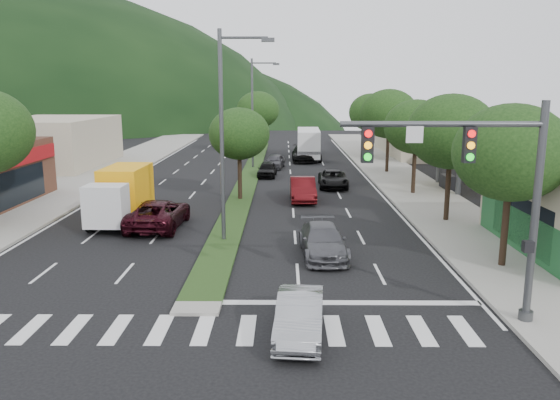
{
  "coord_description": "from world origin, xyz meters",
  "views": [
    {
      "loc": [
        2.95,
        -17.72,
        7.33
      ],
      "look_at": [
        2.74,
        9.54,
        1.75
      ],
      "focal_mm": 35.0,
      "sensor_mm": 36.0,
      "label": 1
    }
  ],
  "objects_px": {
    "tree_r_c": "(416,127)",
    "car_queue_d": "(333,179)",
    "car_queue_a": "(267,169)",
    "motorhome": "(308,143)",
    "tree_r_e": "(371,112)",
    "streetlight_mid": "(254,108)",
    "tree_med_near": "(239,134)",
    "car_queue_c": "(303,189)",
    "tree_r_b": "(451,132)",
    "suv_maroon": "(159,214)",
    "car_queue_b": "(323,241)",
    "tree_r_d": "(389,114)",
    "tree_r_a": "(511,153)",
    "box_truck": "(123,197)",
    "sedan_silver": "(300,316)",
    "car_queue_f": "(303,154)",
    "tree_med_far": "(258,110)",
    "streetlight_near": "(226,126)",
    "car_queue_e": "(275,161)",
    "traffic_signal": "(487,180)"
  },
  "relations": [
    {
      "from": "tree_med_near",
      "to": "car_queue_b",
      "type": "height_order",
      "value": "tree_med_near"
    },
    {
      "from": "motorhome",
      "to": "tree_r_c",
      "type": "bearing_deg",
      "value": -70.46
    },
    {
      "from": "tree_r_e",
      "to": "streetlight_near",
      "type": "relative_size",
      "value": 0.67
    },
    {
      "from": "car_queue_a",
      "to": "car_queue_c",
      "type": "distance_m",
      "value": 10.36
    },
    {
      "from": "car_queue_b",
      "to": "car_queue_c",
      "type": "relative_size",
      "value": 1.01
    },
    {
      "from": "streetlight_mid",
      "to": "car_queue_c",
      "type": "relative_size",
      "value": 2.15
    },
    {
      "from": "tree_r_d",
      "to": "suv_maroon",
      "type": "height_order",
      "value": "tree_r_d"
    },
    {
      "from": "tree_r_a",
      "to": "box_truck",
      "type": "xyz_separation_m",
      "value": [
        -18.05,
        7.97,
        -3.39
      ]
    },
    {
      "from": "car_queue_b",
      "to": "suv_maroon",
      "type": "bearing_deg",
      "value": 146.53
    },
    {
      "from": "tree_r_b",
      "to": "car_queue_b",
      "type": "distance_m",
      "value": 10.61
    },
    {
      "from": "box_truck",
      "to": "car_queue_a",
      "type": "bearing_deg",
      "value": -114.04
    },
    {
      "from": "tree_r_d",
      "to": "motorhome",
      "type": "height_order",
      "value": "tree_r_d"
    },
    {
      "from": "box_truck",
      "to": "sedan_silver",
      "type": "bearing_deg",
      "value": 124.68
    },
    {
      "from": "tree_r_b",
      "to": "car_queue_f",
      "type": "relative_size",
      "value": 1.31
    },
    {
      "from": "tree_r_d",
      "to": "car_queue_f",
      "type": "relative_size",
      "value": 1.35
    },
    {
      "from": "tree_med_far",
      "to": "car_queue_c",
      "type": "height_order",
      "value": "tree_med_far"
    },
    {
      "from": "tree_r_a",
      "to": "tree_r_d",
      "type": "distance_m",
      "value": 26.0
    },
    {
      "from": "tree_r_b",
      "to": "car_queue_a",
      "type": "distance_m",
      "value": 19.57
    },
    {
      "from": "streetlight_mid",
      "to": "tree_r_c",
      "type": "bearing_deg",
      "value": -47.78
    },
    {
      "from": "tree_r_a",
      "to": "tree_r_d",
      "type": "bearing_deg",
      "value": 90.0
    },
    {
      "from": "tree_med_far",
      "to": "car_queue_f",
      "type": "distance_m",
      "value": 8.85
    },
    {
      "from": "tree_r_a",
      "to": "motorhome",
      "type": "xyz_separation_m",
      "value": [
        -6.5,
        35.92,
        -3.16
      ]
    },
    {
      "from": "tree_r_c",
      "to": "car_queue_d",
      "type": "bearing_deg",
      "value": 151.46
    },
    {
      "from": "tree_r_e",
      "to": "car_queue_c",
      "type": "bearing_deg",
      "value": -109.49
    },
    {
      "from": "car_queue_a",
      "to": "motorhome",
      "type": "relative_size",
      "value": 0.45
    },
    {
      "from": "tree_r_a",
      "to": "car_queue_d",
      "type": "height_order",
      "value": "tree_r_a"
    },
    {
      "from": "motorhome",
      "to": "tree_r_a",
      "type": "bearing_deg",
      "value": -78.27
    },
    {
      "from": "car_queue_d",
      "to": "tree_med_near",
      "type": "bearing_deg",
      "value": -142.05
    },
    {
      "from": "streetlight_near",
      "to": "tree_r_c",
      "type": "bearing_deg",
      "value": 45.49
    },
    {
      "from": "tree_r_c",
      "to": "streetlight_mid",
      "type": "xyz_separation_m",
      "value": [
        -11.79,
        13.0,
        0.84
      ]
    },
    {
      "from": "car_queue_b",
      "to": "tree_r_d",
      "type": "bearing_deg",
      "value": 70.19
    },
    {
      "from": "traffic_signal",
      "to": "tree_r_a",
      "type": "xyz_separation_m",
      "value": [
        2.97,
        5.54,
        0.17
      ]
    },
    {
      "from": "tree_r_d",
      "to": "car_queue_b",
      "type": "bearing_deg",
      "value": -106.73
    },
    {
      "from": "tree_med_far",
      "to": "sedan_silver",
      "type": "distance_m",
      "value": 46.72
    },
    {
      "from": "sedan_silver",
      "to": "car_queue_c",
      "type": "distance_m",
      "value": 20.32
    },
    {
      "from": "tree_med_far",
      "to": "car_queue_d",
      "type": "bearing_deg",
      "value": -72.53
    },
    {
      "from": "sedan_silver",
      "to": "car_queue_c",
      "type": "height_order",
      "value": "car_queue_c"
    },
    {
      "from": "tree_r_b",
      "to": "car_queue_f",
      "type": "bearing_deg",
      "value": 105.47
    },
    {
      "from": "streetlight_mid",
      "to": "tree_med_near",
      "type": "bearing_deg",
      "value": -90.78
    },
    {
      "from": "tree_r_a",
      "to": "tree_r_e",
      "type": "distance_m",
      "value": 36.0
    },
    {
      "from": "tree_med_far",
      "to": "suv_maroon",
      "type": "xyz_separation_m",
      "value": [
        -3.77,
        -33.38,
        -4.24
      ]
    },
    {
      "from": "car_queue_c",
      "to": "tree_r_c",
      "type": "bearing_deg",
      "value": 13.99
    },
    {
      "from": "tree_r_a",
      "to": "suv_maroon",
      "type": "bearing_deg",
      "value": 157.23
    },
    {
      "from": "tree_r_a",
      "to": "car_queue_e",
      "type": "relative_size",
      "value": 1.72
    },
    {
      "from": "tree_r_b",
      "to": "tree_med_far",
      "type": "relative_size",
      "value": 1.0
    },
    {
      "from": "car_queue_d",
      "to": "tree_r_e",
      "type": "bearing_deg",
      "value": 73.96
    },
    {
      "from": "car_queue_b",
      "to": "car_queue_d",
      "type": "bearing_deg",
      "value": 80.48
    },
    {
      "from": "tree_r_b",
      "to": "suv_maroon",
      "type": "distance_m",
      "value": 16.4
    },
    {
      "from": "tree_r_a",
      "to": "sedan_silver",
      "type": "xyz_separation_m",
      "value": [
        -8.58,
        -6.39,
        -4.18
      ]
    },
    {
      "from": "car_queue_a",
      "to": "car_queue_e",
      "type": "relative_size",
      "value": 0.96
    }
  ]
}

